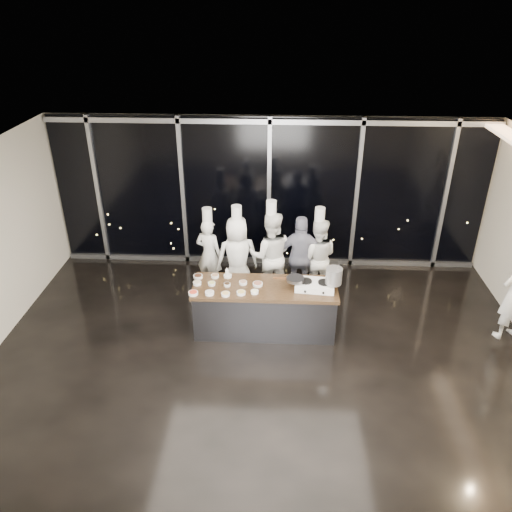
{
  "coord_description": "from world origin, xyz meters",
  "views": [
    {
      "loc": [
        0.19,
        -6.32,
        5.36
      ],
      "look_at": [
        -0.17,
        1.2,
        1.32
      ],
      "focal_mm": 35.0,
      "sensor_mm": 36.0,
      "label": 1
    }
  ],
  "objects_px": {
    "frying_pan": "(295,279)",
    "chef_right": "(317,257)",
    "chef_far_left": "(209,254)",
    "chef_left": "(237,257)",
    "guest": "(301,257)",
    "stove": "(315,285)",
    "demo_counter": "(265,308)",
    "stock_pot": "(334,276)",
    "chef_center": "(271,255)"
  },
  "relations": [
    {
      "from": "frying_pan",
      "to": "chef_right",
      "type": "height_order",
      "value": "chef_right"
    },
    {
      "from": "chef_far_left",
      "to": "frying_pan",
      "type": "bearing_deg",
      "value": 161.61
    },
    {
      "from": "frying_pan",
      "to": "chef_left",
      "type": "relative_size",
      "value": 0.28
    },
    {
      "from": "frying_pan",
      "to": "chef_far_left",
      "type": "height_order",
      "value": "chef_far_left"
    },
    {
      "from": "chef_far_left",
      "to": "guest",
      "type": "distance_m",
      "value": 1.8
    },
    {
      "from": "chef_left",
      "to": "guest",
      "type": "relative_size",
      "value": 1.13
    },
    {
      "from": "stove",
      "to": "chef_right",
      "type": "height_order",
      "value": "chef_right"
    },
    {
      "from": "stove",
      "to": "chef_far_left",
      "type": "relative_size",
      "value": 0.39
    },
    {
      "from": "demo_counter",
      "to": "stove",
      "type": "relative_size",
      "value": 3.61
    },
    {
      "from": "stock_pot",
      "to": "chef_center",
      "type": "xyz_separation_m",
      "value": [
        -1.07,
        1.24,
        -0.29
      ]
    },
    {
      "from": "chef_left",
      "to": "chef_right",
      "type": "relative_size",
      "value": 1.04
    },
    {
      "from": "demo_counter",
      "to": "frying_pan",
      "type": "relative_size",
      "value": 4.59
    },
    {
      "from": "demo_counter",
      "to": "stove",
      "type": "xyz_separation_m",
      "value": [
        0.84,
        -0.03,
        0.51
      ]
    },
    {
      "from": "demo_counter",
      "to": "chef_left",
      "type": "distance_m",
      "value": 1.31
    },
    {
      "from": "frying_pan",
      "to": "guest",
      "type": "relative_size",
      "value": 0.32
    },
    {
      "from": "demo_counter",
      "to": "stock_pot",
      "type": "xyz_separation_m",
      "value": [
        1.14,
        -0.07,
        0.72
      ]
    },
    {
      "from": "stove",
      "to": "chef_center",
      "type": "height_order",
      "value": "chef_center"
    },
    {
      "from": "chef_far_left",
      "to": "chef_center",
      "type": "relative_size",
      "value": 0.88
    },
    {
      "from": "stove",
      "to": "chef_far_left",
      "type": "height_order",
      "value": "chef_far_left"
    },
    {
      "from": "frying_pan",
      "to": "chef_center",
      "type": "distance_m",
      "value": 1.27
    },
    {
      "from": "demo_counter",
      "to": "chef_right",
      "type": "bearing_deg",
      "value": 52.95
    },
    {
      "from": "chef_far_left",
      "to": "demo_counter",
      "type": "bearing_deg",
      "value": 151.39
    },
    {
      "from": "guest",
      "to": "stove",
      "type": "bearing_deg",
      "value": 101.15
    },
    {
      "from": "stock_pot",
      "to": "chef_right",
      "type": "distance_m",
      "value": 1.41
    },
    {
      "from": "demo_counter",
      "to": "chef_left",
      "type": "height_order",
      "value": "chef_left"
    },
    {
      "from": "guest",
      "to": "chef_center",
      "type": "bearing_deg",
      "value": 2.67
    },
    {
      "from": "demo_counter",
      "to": "stock_pot",
      "type": "relative_size",
      "value": 8.93
    },
    {
      "from": "chef_center",
      "to": "stove",
      "type": "bearing_deg",
      "value": 120.31
    },
    {
      "from": "demo_counter",
      "to": "chef_far_left",
      "type": "distance_m",
      "value": 1.8
    },
    {
      "from": "chef_right",
      "to": "chef_far_left",
      "type": "bearing_deg",
      "value": 3.38
    },
    {
      "from": "chef_left",
      "to": "guest",
      "type": "height_order",
      "value": "chef_left"
    },
    {
      "from": "stove",
      "to": "chef_right",
      "type": "relative_size",
      "value": 0.37
    },
    {
      "from": "stove",
      "to": "chef_left",
      "type": "height_order",
      "value": "chef_left"
    },
    {
      "from": "stock_pot",
      "to": "guest",
      "type": "relative_size",
      "value": 0.16
    },
    {
      "from": "chef_center",
      "to": "frying_pan",
      "type": "bearing_deg",
      "value": 107.6
    },
    {
      "from": "chef_left",
      "to": "chef_center",
      "type": "bearing_deg",
      "value": 170.29
    },
    {
      "from": "demo_counter",
      "to": "stove",
      "type": "height_order",
      "value": "stove"
    },
    {
      "from": "chef_far_left",
      "to": "guest",
      "type": "bearing_deg",
      "value": -164.39
    },
    {
      "from": "stove",
      "to": "stock_pot",
      "type": "height_order",
      "value": "stock_pot"
    },
    {
      "from": "chef_left",
      "to": "chef_center",
      "type": "relative_size",
      "value": 0.96
    },
    {
      "from": "chef_far_left",
      "to": "stock_pot",
      "type": "bearing_deg",
      "value": 169.35
    },
    {
      "from": "chef_left",
      "to": "chef_center",
      "type": "xyz_separation_m",
      "value": [
        0.63,
        0.06,
        0.04
      ]
    },
    {
      "from": "chef_left",
      "to": "guest",
      "type": "xyz_separation_m",
      "value": [
        1.21,
        0.06,
        -0.01
      ]
    },
    {
      "from": "chef_left",
      "to": "stock_pot",
      "type": "bearing_deg",
      "value": 130.38
    },
    {
      "from": "stove",
      "to": "frying_pan",
      "type": "distance_m",
      "value": 0.35
    },
    {
      "from": "chef_center",
      "to": "guest",
      "type": "relative_size",
      "value": 1.18
    },
    {
      "from": "demo_counter",
      "to": "chef_far_left",
      "type": "height_order",
      "value": "chef_far_left"
    },
    {
      "from": "stove",
      "to": "chef_left",
      "type": "relative_size",
      "value": 0.36
    },
    {
      "from": "stove",
      "to": "chef_center",
      "type": "bearing_deg",
      "value": 128.32
    },
    {
      "from": "frying_pan",
      "to": "stock_pot",
      "type": "relative_size",
      "value": 1.95
    }
  ]
}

